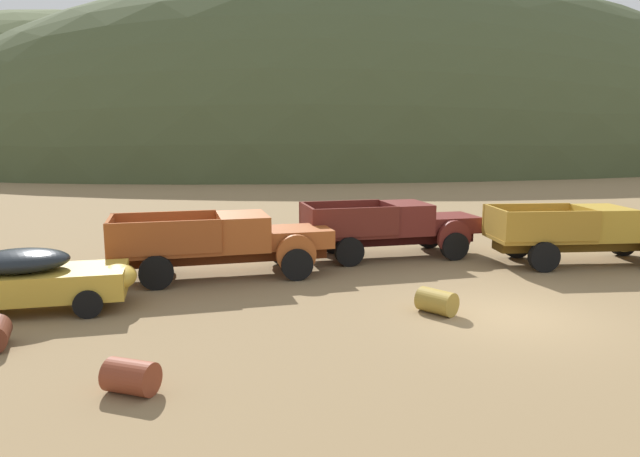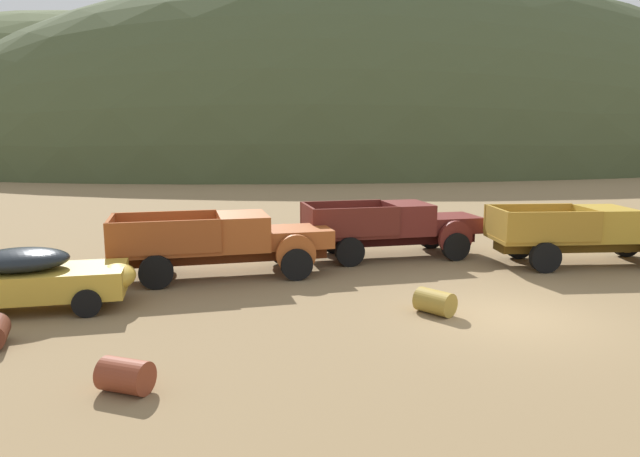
{
  "view_description": "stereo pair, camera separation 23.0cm",
  "coord_description": "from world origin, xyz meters",
  "views": [
    {
      "loc": [
        -7.59,
        -11.92,
        4.43
      ],
      "look_at": [
        -3.51,
        5.02,
        1.43
      ],
      "focal_mm": 32.53,
      "sensor_mm": 36.0,
      "label": 1
    },
    {
      "loc": [
        -7.37,
        -11.97,
        4.43
      ],
      "look_at": [
        -3.51,
        5.02,
        1.43
      ],
      "focal_mm": 32.53,
      "sensor_mm": 36.0,
      "label": 2
    }
  ],
  "objects": [
    {
      "name": "ground_plane",
      "position": [
        0.0,
        0.0,
        0.0
      ],
      "size": [
        300.0,
        300.0,
        0.0
      ],
      "primitive_type": "plane",
      "color": "olive"
    },
    {
      "name": "hill_far_right",
      "position": [
        -20.12,
        80.43,
        0.0
      ],
      "size": [
        91.25,
        56.73,
        41.21
      ],
      "primitive_type": "ellipsoid",
      "color": "#4C5633",
      "rests_on": "ground"
    },
    {
      "name": "hill_distant",
      "position": [
        19.9,
        60.05,
        0.0
      ],
      "size": [
        115.59,
        54.3,
        46.0
      ],
      "primitive_type": "ellipsoid",
      "color": "#424C2D",
      "rests_on": "ground"
    },
    {
      "name": "car_faded_yellow",
      "position": [
        -11.05,
        3.1,
        0.81
      ],
      "size": [
        4.55,
        1.99,
        1.57
      ],
      "rotation": [
        0.0,
        0.0,
        0.0
      ],
      "color": "gold",
      "rests_on": "ground"
    },
    {
      "name": "truck_oxide_orange",
      "position": [
        -5.98,
        5.51,
        1.02
      ],
      "size": [
        6.61,
        2.48,
        1.91
      ],
      "rotation": [
        0.0,
        0.0,
        0.02
      ],
      "color": "#51220D",
      "rests_on": "ground"
    },
    {
      "name": "truck_oxblood",
      "position": [
        -0.09,
        6.91,
        1.02
      ],
      "size": [
        6.17,
        2.4,
        1.91
      ],
      "rotation": [
        0.0,
        0.0,
        0.01
      ],
      "color": "black",
      "rests_on": "ground"
    },
    {
      "name": "truck_mustard",
      "position": [
        5.84,
        4.34,
        1.02
      ],
      "size": [
        6.59,
        2.99,
        1.91
      ],
      "rotation": [
        0.0,
        0.0,
        -0.14
      ],
      "color": "#593D12",
      "rests_on": "ground"
    },
    {
      "name": "oil_drum_tipped",
      "position": [
        -1.66,
        0.6,
        0.3
      ],
      "size": [
        0.98,
        1.08,
        0.59
      ],
      "color": "olive",
      "rests_on": "ground"
    },
    {
      "name": "oil_drum_spare",
      "position": [
        -8.54,
        -2.2,
        0.29
      ],
      "size": [
        1.04,
        0.95,
        0.59
      ],
      "color": "brown",
      "rests_on": "ground"
    },
    {
      "name": "bush_front_left",
      "position": [
        8.25,
        7.1,
        0.2
      ],
      "size": [
        0.85,
        0.77,
        0.82
      ],
      "color": "#3D702D",
      "rests_on": "ground"
    }
  ]
}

